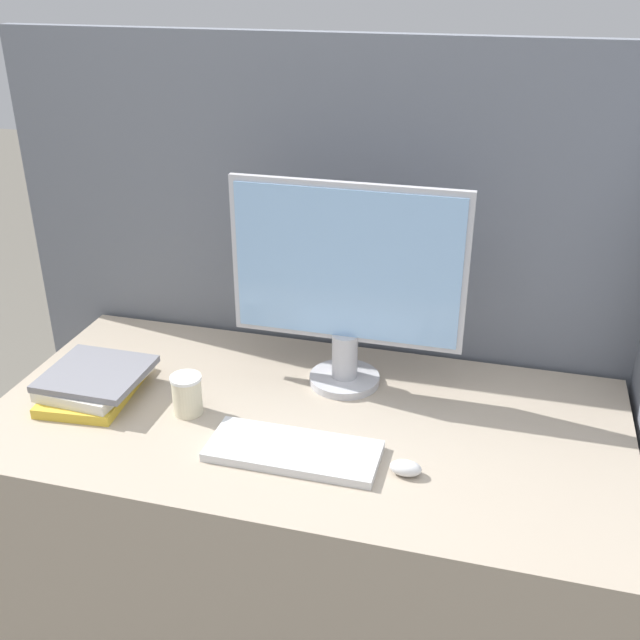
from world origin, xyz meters
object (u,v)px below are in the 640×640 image
at_px(mouse, 406,468).
at_px(book_stack, 95,382).
at_px(keyboard, 293,451).
at_px(coffee_cup, 187,394).
at_px(monitor, 346,284).

xyz_separation_m(mouse, book_stack, (-0.80, 0.12, 0.02)).
bearing_deg(keyboard, book_stack, 168.05).
distance_m(keyboard, book_stack, 0.56).
bearing_deg(coffee_cup, monitor, 35.72).
xyz_separation_m(keyboard, book_stack, (-0.55, 0.12, 0.02)).
relative_size(monitor, coffee_cup, 5.81).
xyz_separation_m(monitor, mouse, (0.21, -0.34, -0.26)).
bearing_deg(mouse, coffee_cup, 169.42).
height_order(mouse, book_stack, book_stack).
relative_size(mouse, coffee_cup, 0.68).
distance_m(monitor, keyboard, 0.43).
bearing_deg(monitor, book_stack, -159.72).
bearing_deg(monitor, coffee_cup, -144.28).
bearing_deg(keyboard, mouse, -1.03).
height_order(monitor, keyboard, monitor).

